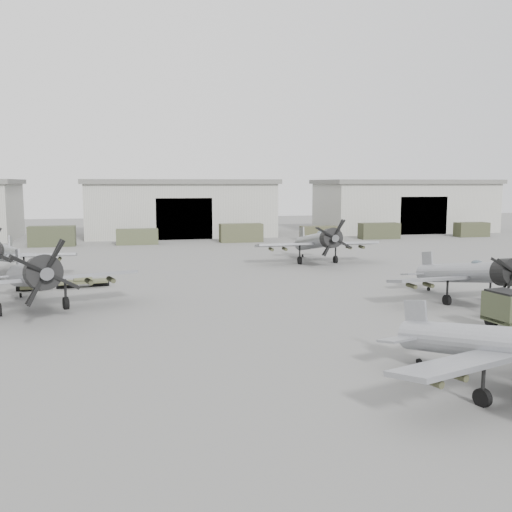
# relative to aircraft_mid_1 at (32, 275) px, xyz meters

# --- Properties ---
(ground) EXTENTS (220.00, 220.00, 0.00)m
(ground) POSITION_rel_aircraft_mid_1_xyz_m (14.04, -10.08, -2.43)
(ground) COLOR #575755
(ground) RESTS_ON ground
(hangar_center) EXTENTS (29.00, 14.80, 8.70)m
(hangar_center) POSITION_rel_aircraft_mid_1_xyz_m (14.04, 51.89, 1.95)
(hangar_center) COLOR #ABABA0
(hangar_center) RESTS_ON ground
(hangar_right) EXTENTS (29.00, 14.80, 8.70)m
(hangar_right) POSITION_rel_aircraft_mid_1_xyz_m (52.04, 51.89, 1.95)
(hangar_right) COLOR #ABABA0
(hangar_right) RESTS_ON ground
(support_truck_2) EXTENTS (5.82, 2.20, 2.63)m
(support_truck_2) POSITION_rel_aircraft_mid_1_xyz_m (-3.59, 39.92, -1.11)
(support_truck_2) COLOR #363B26
(support_truck_2) RESTS_ON ground
(support_truck_3) EXTENTS (5.48, 2.20, 2.06)m
(support_truck_3) POSITION_rel_aircraft_mid_1_xyz_m (7.19, 39.92, -1.40)
(support_truck_3) COLOR #42472F
(support_truck_3) RESTS_ON ground
(support_truck_4) EXTENTS (5.92, 2.20, 2.54)m
(support_truck_4) POSITION_rel_aircraft_mid_1_xyz_m (21.36, 39.92, -1.16)
(support_truck_4) COLOR #40432B
(support_truck_4) RESTS_ON ground
(support_truck_5) EXTENTS (5.23, 2.20, 2.00)m
(support_truck_5) POSITION_rel_aircraft_mid_1_xyz_m (32.78, 39.92, -1.43)
(support_truck_5) COLOR #3E3F29
(support_truck_5) RESTS_ON ground
(support_truck_6) EXTENTS (5.87, 2.20, 2.32)m
(support_truck_6) POSITION_rel_aircraft_mid_1_xyz_m (42.08, 39.92, -1.27)
(support_truck_6) COLOR #363A26
(support_truck_6) RESTS_ON ground
(support_truck_7) EXTENTS (5.00, 2.20, 2.17)m
(support_truck_7) POSITION_rel_aircraft_mid_1_xyz_m (57.34, 39.92, -1.34)
(support_truck_7) COLOR #373A26
(support_truck_7) RESTS_ON ground
(aircraft_mid_1) EXTENTS (13.33, 12.00, 5.34)m
(aircraft_mid_1) POSITION_rel_aircraft_mid_1_xyz_m (0.00, 0.00, 0.00)
(aircraft_mid_1) COLOR gray
(aircraft_mid_1) RESTS_ON ground
(aircraft_mid_2) EXTENTS (11.48, 10.33, 4.58)m
(aircraft_mid_2) POSITION_rel_aircraft_mid_1_xyz_m (28.51, -3.64, -0.34)
(aircraft_mid_2) COLOR gray
(aircraft_mid_2) RESTS_ON ground
(aircraft_far_1) EXTENTS (12.62, 11.35, 5.08)m
(aircraft_far_1) POSITION_rel_aircraft_mid_1_xyz_m (24.77, 17.04, -0.12)
(aircraft_far_1) COLOR gray
(aircraft_far_1) RESTS_ON ground
(tug_trailer) EXTENTS (6.56, 2.06, 1.30)m
(tug_trailer) POSITION_rel_aircraft_mid_1_xyz_m (0.11, 8.33, -1.94)
(tug_trailer) COLOR #474930
(tug_trailer) RESTS_ON ground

